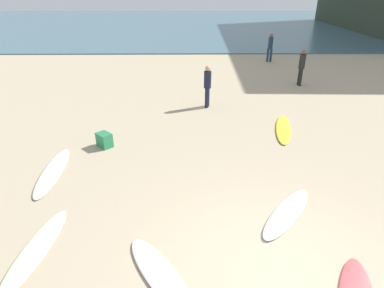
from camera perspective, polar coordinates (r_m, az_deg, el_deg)
ground_plane at (r=5.92m, az=15.70°, el=-22.09°), size 120.00×120.00×0.00m
ocean_water at (r=42.76m, az=1.49°, el=20.94°), size 120.00×40.00×0.08m
surfboard_0 at (r=9.00m, az=-23.72°, el=-4.52°), size 0.68×2.51×0.06m
surfboard_1 at (r=11.06m, az=16.09°, el=2.64°), size 1.07×2.49×0.08m
surfboard_2 at (r=5.75m, az=-5.75°, el=-22.22°), size 1.50×1.88×0.07m
surfboard_3 at (r=7.16m, az=16.71°, el=-11.72°), size 1.67×1.93×0.08m
surfboard_4 at (r=6.75m, az=-26.15°, el=-16.55°), size 0.72×2.23×0.06m
beachgoer_near at (r=12.47m, az=2.80°, el=10.61°), size 0.34×0.34×1.63m
beachgoer_mid at (r=21.06m, az=13.88°, el=16.70°), size 0.34×0.28×1.71m
beachgoer_far at (r=16.23m, az=19.09°, el=13.12°), size 0.28×0.34×1.67m
beach_cooler at (r=9.81m, az=-15.46°, el=0.70°), size 0.55×0.54×0.43m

